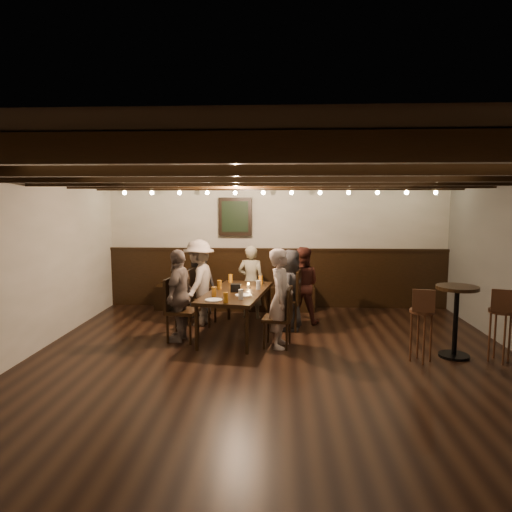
# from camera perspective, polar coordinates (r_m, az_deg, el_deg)

# --- Properties ---
(room) EXTENTS (7.00, 7.00, 7.00)m
(room) POSITION_cam_1_polar(r_m,az_deg,el_deg) (7.54, 0.44, -0.50)
(room) COLOR black
(room) RESTS_ON ground
(dining_table) EXTENTS (1.08, 1.91, 0.68)m
(dining_table) POSITION_cam_1_polar(r_m,az_deg,el_deg) (6.98, -2.45, -4.86)
(dining_table) COLOR black
(dining_table) RESTS_ON floor
(chair_left_near) EXTENTS (0.48, 0.48, 0.92)m
(chair_left_near) POSITION_cam_1_polar(r_m,az_deg,el_deg) (7.67, -6.87, -6.44)
(chair_left_near) COLOR black
(chair_left_near) RESTS_ON floor
(chair_left_far) EXTENTS (0.48, 0.48, 0.93)m
(chair_left_far) POSITION_cam_1_polar(r_m,az_deg,el_deg) (6.85, -9.27, -8.09)
(chair_left_far) COLOR black
(chair_left_far) RESTS_ON floor
(chair_right_near) EXTENTS (0.50, 0.50, 0.96)m
(chair_right_near) POSITION_cam_1_polar(r_m,az_deg,el_deg) (7.35, 3.92, -6.91)
(chair_right_near) COLOR black
(chair_right_near) RESTS_ON floor
(chair_right_far) EXTENTS (0.44, 0.44, 0.85)m
(chair_right_far) POSITION_cam_1_polar(r_m,az_deg,el_deg) (6.50, 2.82, -9.05)
(chair_right_far) COLOR black
(chair_right_far) RESTS_ON floor
(person_bench_left) EXTENTS (0.64, 0.47, 1.21)m
(person_bench_left) POSITION_cam_1_polar(r_m,az_deg,el_deg) (8.08, -7.11, -3.42)
(person_bench_left) COLOR black
(person_bench_left) RESTS_ON floor
(person_bench_centre) EXTENTS (0.51, 0.37, 1.29)m
(person_bench_centre) POSITION_cam_1_polar(r_m,az_deg,el_deg) (7.98, -0.62, -3.22)
(person_bench_centre) COLOR gray
(person_bench_centre) RESTS_ON floor
(person_bench_right) EXTENTS (0.69, 0.57, 1.29)m
(person_bench_right) POSITION_cam_1_polar(r_m,az_deg,el_deg) (7.69, 5.72, -3.63)
(person_bench_right) COLOR #4D221A
(person_bench_right) RESTS_ON floor
(person_left_near) EXTENTS (0.66, 0.98, 1.42)m
(person_left_near) POSITION_cam_1_polar(r_m,az_deg,el_deg) (7.59, -7.14, -3.28)
(person_left_near) COLOR gray
(person_left_near) RESTS_ON floor
(person_left_far) EXTENTS (0.44, 0.83, 1.35)m
(person_left_far) POSITION_cam_1_polar(r_m,az_deg,el_deg) (6.77, -9.58, -4.85)
(person_left_far) COLOR slate
(person_left_far) RESTS_ON floor
(person_right_near) EXTENTS (0.50, 0.68, 1.29)m
(person_right_near) POSITION_cam_1_polar(r_m,az_deg,el_deg) (7.27, 4.17, -4.23)
(person_right_near) COLOR #2A292C
(person_right_near) RESTS_ON floor
(person_right_far) EXTENTS (0.41, 0.55, 1.39)m
(person_right_far) POSITION_cam_1_polar(r_m,az_deg,el_deg) (6.39, 3.13, -5.29)
(person_right_far) COLOR #B49F98
(person_right_far) RESTS_ON floor
(pint_a) EXTENTS (0.07, 0.07, 0.14)m
(pint_a) POSITION_cam_1_polar(r_m,az_deg,el_deg) (7.69, -3.22, -2.81)
(pint_a) COLOR #BF7219
(pint_a) RESTS_ON dining_table
(pint_b) EXTENTS (0.07, 0.07, 0.14)m
(pint_b) POSITION_cam_1_polar(r_m,az_deg,el_deg) (7.52, 0.59, -3.02)
(pint_b) COLOR #BF7219
(pint_b) RESTS_ON dining_table
(pint_c) EXTENTS (0.07, 0.07, 0.14)m
(pint_c) POSITION_cam_1_polar(r_m,az_deg,el_deg) (7.12, -4.61, -3.60)
(pint_c) COLOR #BF7219
(pint_c) RESTS_ON dining_table
(pint_d) EXTENTS (0.07, 0.07, 0.14)m
(pint_d) POSITION_cam_1_polar(r_m,az_deg,el_deg) (7.08, 0.30, -3.65)
(pint_d) COLOR silver
(pint_d) RESTS_ON dining_table
(pint_e) EXTENTS (0.07, 0.07, 0.14)m
(pint_e) POSITION_cam_1_polar(r_m,az_deg,el_deg) (6.58, -5.27, -4.48)
(pint_e) COLOR #BF7219
(pint_e) RESTS_ON dining_table
(pint_f) EXTENTS (0.07, 0.07, 0.14)m
(pint_f) POSITION_cam_1_polar(r_m,az_deg,el_deg) (6.38, -1.91, -4.82)
(pint_f) COLOR silver
(pint_f) RESTS_ON dining_table
(pint_g) EXTENTS (0.07, 0.07, 0.14)m
(pint_g) POSITION_cam_1_polar(r_m,az_deg,el_deg) (6.18, -3.81, -5.21)
(pint_g) COLOR #BF7219
(pint_g) RESTS_ON dining_table
(plate_near) EXTENTS (0.24, 0.24, 0.01)m
(plate_near) POSITION_cam_1_polar(r_m,az_deg,el_deg) (6.34, -5.31, -5.49)
(plate_near) COLOR white
(plate_near) RESTS_ON dining_table
(plate_far) EXTENTS (0.24, 0.24, 0.01)m
(plate_far) POSITION_cam_1_polar(r_m,az_deg,el_deg) (6.64, -1.57, -4.91)
(plate_far) COLOR white
(plate_far) RESTS_ON dining_table
(condiment_caddy) EXTENTS (0.15, 0.10, 0.12)m
(condiment_caddy) POSITION_cam_1_polar(r_m,az_deg,el_deg) (6.91, -2.56, -4.00)
(condiment_caddy) COLOR black
(condiment_caddy) RESTS_ON dining_table
(candle) EXTENTS (0.05, 0.05, 0.05)m
(candle) POSITION_cam_1_polar(r_m,az_deg,el_deg) (7.22, -0.95, -3.80)
(candle) COLOR beige
(candle) RESTS_ON dining_table
(high_top_table) EXTENTS (0.53, 0.53, 0.95)m
(high_top_table) POSITION_cam_1_polar(r_m,az_deg,el_deg) (6.52, 23.74, -6.27)
(high_top_table) COLOR black
(high_top_table) RESTS_ON floor
(bar_stool_left) EXTENTS (0.31, 0.33, 0.96)m
(bar_stool_left) POSITION_cam_1_polar(r_m,az_deg,el_deg) (6.24, 19.93, -9.20)
(bar_stool_left) COLOR #3C2313
(bar_stool_left) RESTS_ON floor
(bar_stool_right) EXTENTS (0.33, 0.34, 0.96)m
(bar_stool_right) POSITION_cam_1_polar(r_m,az_deg,el_deg) (6.64, 28.18, -8.64)
(bar_stool_right) COLOR #3C2313
(bar_stool_right) RESTS_ON floor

